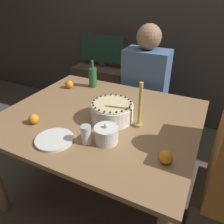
{
  "coord_description": "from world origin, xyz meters",
  "views": [
    {
      "loc": [
        0.63,
        -1.1,
        1.48
      ],
      "look_at": [
        0.09,
        -0.01,
        0.78
      ],
      "focal_mm": 35.0,
      "sensor_mm": 36.0,
      "label": 1
    }
  ],
  "objects_px": {
    "cake": "(112,111)",
    "tv_monitor": "(102,50)",
    "bottle": "(93,77)",
    "candle": "(140,109)",
    "person_man_blue_shirt": "(144,99)",
    "sugar_shaker": "(86,135)",
    "sugar_bowl": "(106,134)"
  },
  "relations": [
    {
      "from": "cake",
      "to": "tv_monitor",
      "type": "xyz_separation_m",
      "value": [
        -0.7,
        1.16,
        0.05
      ]
    },
    {
      "from": "bottle",
      "to": "cake",
      "type": "bearing_deg",
      "value": -46.96
    },
    {
      "from": "candle",
      "to": "person_man_blue_shirt",
      "type": "distance_m",
      "value": 0.85
    },
    {
      "from": "tv_monitor",
      "to": "sugar_shaker",
      "type": "bearing_deg",
      "value": -64.79
    },
    {
      "from": "candle",
      "to": "sugar_shaker",
      "type": "bearing_deg",
      "value": -124.62
    },
    {
      "from": "cake",
      "to": "person_man_blue_shirt",
      "type": "distance_m",
      "value": 0.8
    },
    {
      "from": "sugar_bowl",
      "to": "tv_monitor",
      "type": "distance_m",
      "value": 1.59
    },
    {
      "from": "sugar_bowl",
      "to": "candle",
      "type": "relative_size",
      "value": 0.46
    },
    {
      "from": "cake",
      "to": "candle",
      "type": "relative_size",
      "value": 0.94
    },
    {
      "from": "tv_monitor",
      "to": "candle",
      "type": "bearing_deg",
      "value": -52.86
    },
    {
      "from": "bottle",
      "to": "person_man_blue_shirt",
      "type": "xyz_separation_m",
      "value": [
        0.36,
        0.35,
        -0.28
      ]
    },
    {
      "from": "cake",
      "to": "sugar_shaker",
      "type": "height_order",
      "value": "cake"
    },
    {
      "from": "sugar_bowl",
      "to": "person_man_blue_shirt",
      "type": "xyz_separation_m",
      "value": [
        -0.1,
        0.99,
        -0.24
      ]
    },
    {
      "from": "sugar_bowl",
      "to": "bottle",
      "type": "distance_m",
      "value": 0.79
    },
    {
      "from": "sugar_shaker",
      "to": "candle",
      "type": "height_order",
      "value": "candle"
    },
    {
      "from": "tv_monitor",
      "to": "cake",
      "type": "bearing_deg",
      "value": -59.04
    },
    {
      "from": "sugar_bowl",
      "to": "sugar_shaker",
      "type": "bearing_deg",
      "value": -146.78
    },
    {
      "from": "candle",
      "to": "sugar_bowl",
      "type": "bearing_deg",
      "value": -115.14
    },
    {
      "from": "sugar_bowl",
      "to": "person_man_blue_shirt",
      "type": "height_order",
      "value": "person_man_blue_shirt"
    },
    {
      "from": "sugar_bowl",
      "to": "tv_monitor",
      "type": "relative_size",
      "value": 0.24
    },
    {
      "from": "candle",
      "to": "bottle",
      "type": "height_order",
      "value": "candle"
    },
    {
      "from": "sugar_bowl",
      "to": "sugar_shaker",
      "type": "xyz_separation_m",
      "value": [
        -0.09,
        -0.06,
        0.01
      ]
    },
    {
      "from": "cake",
      "to": "candle",
      "type": "xyz_separation_m",
      "value": [
        0.18,
        -0.0,
        0.06
      ]
    },
    {
      "from": "person_man_blue_shirt",
      "to": "tv_monitor",
      "type": "xyz_separation_m",
      "value": [
        -0.67,
        0.4,
        0.3
      ]
    },
    {
      "from": "tv_monitor",
      "to": "bottle",
      "type": "bearing_deg",
      "value": -67.41
    },
    {
      "from": "sugar_shaker",
      "to": "candle",
      "type": "xyz_separation_m",
      "value": [
        0.2,
        0.29,
        0.06
      ]
    },
    {
      "from": "sugar_bowl",
      "to": "person_man_blue_shirt",
      "type": "distance_m",
      "value": 1.02
    },
    {
      "from": "candle",
      "to": "bottle",
      "type": "distance_m",
      "value": 0.7
    },
    {
      "from": "sugar_bowl",
      "to": "candle",
      "type": "bearing_deg",
      "value": 64.86
    },
    {
      "from": "bottle",
      "to": "person_man_blue_shirt",
      "type": "relative_size",
      "value": 0.19
    },
    {
      "from": "cake",
      "to": "bottle",
      "type": "xyz_separation_m",
      "value": [
        -0.38,
        0.41,
        0.03
      ]
    },
    {
      "from": "bottle",
      "to": "tv_monitor",
      "type": "height_order",
      "value": "tv_monitor"
    }
  ]
}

